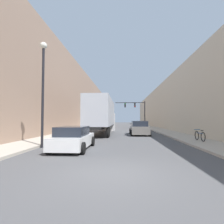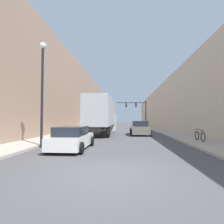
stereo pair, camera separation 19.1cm
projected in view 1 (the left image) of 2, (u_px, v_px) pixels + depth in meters
name	position (u px, v px, depth m)	size (l,w,h in m)	color
ground_plane	(111.00, 174.00, 5.84)	(200.00, 200.00, 0.00)	#4C4C4F
sidewalk_right	(152.00, 128.00, 35.35)	(2.70, 80.00, 0.15)	#B2A899
sidewalk_left	(91.00, 128.00, 36.16)	(2.70, 80.00, 0.15)	#B2A899
building_right	(174.00, 107.00, 35.25)	(6.00, 80.00, 8.67)	beige
building_left	(70.00, 100.00, 36.68)	(6.00, 80.00, 11.88)	#997A66
semi_truck	(103.00, 115.00, 22.87)	(2.59, 13.98, 4.28)	#B2B7C1
sedan_car	(73.00, 138.00, 10.58)	(2.05, 4.24, 1.39)	silver
suv_car	(139.00, 128.00, 20.30)	(2.17, 4.57, 1.63)	slate
traffic_signal_gantry	(137.00, 109.00, 35.58)	(6.09, 0.35, 5.52)	black
street_lamp	(43.00, 80.00, 11.36)	(0.44, 0.44, 6.88)	black
parked_bicycle	(200.00, 136.00, 13.54)	(0.44, 1.82, 0.86)	black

